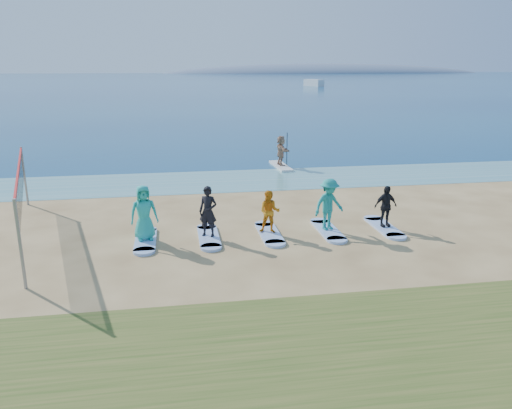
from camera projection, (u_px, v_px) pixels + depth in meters
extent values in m
plane|color=tan|center=(267.00, 255.00, 15.76)|extent=(600.00, 600.00, 0.00)
plane|color=teal|center=(229.00, 181.00, 25.72)|extent=(600.00, 600.00, 0.00)
plane|color=navy|center=(179.00, 81.00, 167.60)|extent=(600.00, 600.00, 0.00)
ellipsoid|color=slate|center=(327.00, 73.00, 315.46)|extent=(220.00, 56.00, 18.00)
cylinder|color=gray|center=(20.00, 245.00, 13.08)|extent=(0.09, 0.09, 2.50)
cylinder|color=gray|center=(25.00, 176.00, 21.02)|extent=(0.09, 0.09, 2.50)
cube|color=black|center=(20.00, 184.00, 16.87)|extent=(2.20, 8.74, 1.00)
cube|color=red|center=(18.00, 169.00, 16.73)|extent=(2.23, 8.75, 0.10)
cube|color=silver|center=(281.00, 166.00, 29.10)|extent=(0.85, 3.03, 0.12)
imported|color=tan|center=(281.00, 150.00, 28.85)|extent=(0.73, 1.64, 1.71)
cube|color=silver|center=(314.00, 86.00, 131.87)|extent=(4.44, 6.25, 1.74)
cube|color=#98B7EC|center=(146.00, 240.00, 16.93)|extent=(0.70, 2.20, 0.09)
imported|color=teal|center=(144.00, 213.00, 16.66)|extent=(1.02, 0.77, 1.87)
cube|color=#98B7EC|center=(209.00, 237.00, 17.27)|extent=(0.70, 2.20, 0.09)
imported|color=black|center=(208.00, 211.00, 17.02)|extent=(0.75, 0.65, 1.75)
cube|color=#98B7EC|center=(269.00, 234.00, 17.61)|extent=(0.70, 2.20, 0.09)
imported|color=orange|center=(270.00, 212.00, 17.39)|extent=(0.87, 0.76, 1.51)
cube|color=#98B7EC|center=(328.00, 230.00, 17.94)|extent=(0.70, 2.20, 0.09)
imported|color=teal|center=(329.00, 204.00, 17.68)|extent=(1.36, 1.07, 1.86)
cube|color=#98B7EC|center=(384.00, 227.00, 18.28)|extent=(0.70, 2.20, 0.09)
imported|color=black|center=(386.00, 206.00, 18.06)|extent=(0.93, 0.48, 1.52)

